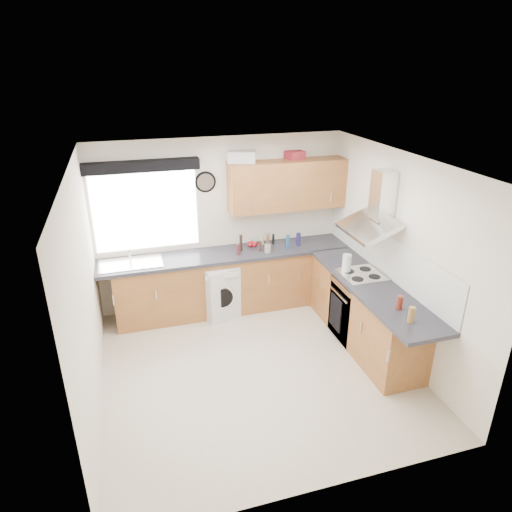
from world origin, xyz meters
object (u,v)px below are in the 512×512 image
object	(u,v)px
oven	(358,308)
washing_machine	(219,289)
extractor_hood	(375,210)
upper_cabinets	(288,185)

from	to	relation	value
oven	washing_machine	world-z (taller)	oven
extractor_hood	upper_cabinets	world-z (taller)	upper_cabinets
upper_cabinets	oven	bearing A→B (deg)	-67.46
upper_cabinets	washing_machine	world-z (taller)	upper_cabinets
extractor_hood	upper_cabinets	distance (m)	1.48
oven	washing_machine	bearing A→B (deg)	146.31
upper_cabinets	extractor_hood	bearing A→B (deg)	-63.87
oven	washing_machine	distance (m)	1.98
extractor_hood	oven	bearing A→B (deg)	180.00
oven	extractor_hood	size ratio (longest dim) A/B	1.09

